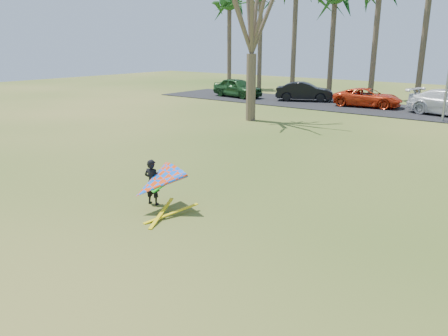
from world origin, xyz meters
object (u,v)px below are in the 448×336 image
Objects in this scene: car_0 at (237,88)px; kite_flyer at (156,183)px; bare_tree_left at (252,8)px; car_1 at (304,92)px; car_2 at (368,98)px.

car_0 is 28.28m from kite_flyer.
car_0 is at bearing 121.50° from kite_flyer.
bare_tree_left reaches higher than car_1.
car_1 is at bearing 108.69° from kite_flyer.
car_0 is at bearing 77.00° from car_1.
car_0 is 1.05× the size of car_1.
car_2 is 25.39m from kite_flyer.
car_0 is 0.98× the size of car_2.
car_1 is at bearing -68.86° from car_0.
kite_flyer is (3.01, -25.21, 0.07)m from car_2.
car_1 is at bearing 80.99° from car_2.
kite_flyer reaches higher than car_2.
car_1 is 0.94× the size of car_2.
car_0 is (-7.95, 9.33, -6.00)m from bare_tree_left.
car_0 is at bearing 130.43° from bare_tree_left.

